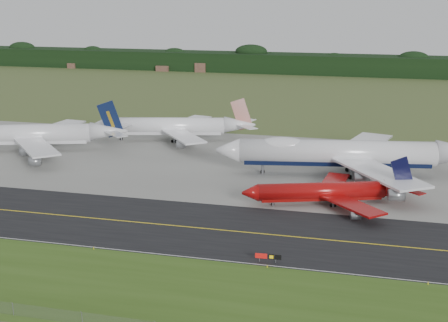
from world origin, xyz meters
The scene contains 15 objects.
ground centered at (0.00, 0.00, 0.00)m, with size 600.00×600.00×0.00m, color #435527.
grass_verge centered at (0.00, -35.00, 0.01)m, with size 400.00×30.00×0.01m, color #335118.
taxiway centered at (0.00, -4.00, 0.01)m, with size 400.00×32.00×0.02m, color black.
apron centered at (0.00, 51.00, 0.01)m, with size 400.00×78.00×0.01m, color gray.
taxiway_centreline centered at (0.00, -4.00, 0.03)m, with size 400.00×0.40×0.00m, color yellow.
taxiway_edge_line centered at (0.00, -19.50, 0.03)m, with size 400.00×0.25×0.00m, color silver.
horizon_treeline centered at (0.00, 273.76, 5.47)m, with size 700.00×25.00×12.00m.
jet_ba_747 centered at (16.55, 45.17, 6.47)m, with size 75.48×61.81×19.02m.
jet_red_737 centered at (14.44, 19.22, 3.22)m, with size 41.93×33.25×11.63m.
jet_navy_gold centered at (-84.44, 49.19, 5.36)m, with size 61.84×52.49×16.33m.
jet_star_tail centered at (-43.98, 74.39, 5.01)m, with size 56.47×46.40×15.02m.
taxiway_sign centered at (5.78, -18.06, 1.18)m, with size 5.02×0.39×1.67m.
edge_marker_left centered at (-29.24, -20.50, 0.25)m, with size 0.16×0.16×0.50m, color yellow.
edge_marker_center centered at (6.08, -20.50, 0.25)m, with size 0.16×0.16×0.50m, color yellow.
edge_marker_right centered at (34.87, -20.50, 0.25)m, with size 0.16×0.16×0.50m, color yellow.
Camera 1 is at (24.44, -126.65, 49.71)m, focal length 50.00 mm.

